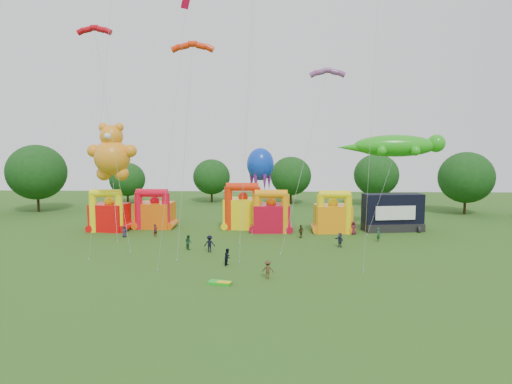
{
  "coord_description": "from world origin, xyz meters",
  "views": [
    {
      "loc": [
        4.57,
        -36.23,
        12.27
      ],
      "look_at": [
        2.47,
        18.0,
        6.47
      ],
      "focal_mm": 32.0,
      "sensor_mm": 36.0,
      "label": 1
    }
  ],
  "objects_px": {
    "bouncy_castle_0": "(109,215)",
    "teddy_bear_kite": "(113,171)",
    "stage_trailer": "(393,213)",
    "spectator_4": "(301,231)",
    "octopus_kite": "(259,181)",
    "spectator_0": "(124,231)",
    "gecko_kite": "(387,173)",
    "bouncy_castle_2": "(243,211)"
  },
  "relations": [
    {
      "from": "bouncy_castle_0",
      "to": "spectator_4",
      "type": "relative_size",
      "value": 3.44
    },
    {
      "from": "spectator_4",
      "to": "gecko_kite",
      "type": "bearing_deg",
      "value": 152.04
    },
    {
      "from": "bouncy_castle_2",
      "to": "stage_trailer",
      "type": "distance_m",
      "value": 21.22
    },
    {
      "from": "spectator_0",
      "to": "bouncy_castle_2",
      "type": "bearing_deg",
      "value": 18.86
    },
    {
      "from": "stage_trailer",
      "to": "spectator_4",
      "type": "bearing_deg",
      "value": -157.12
    },
    {
      "from": "octopus_kite",
      "to": "stage_trailer",
      "type": "bearing_deg",
      "value": -6.6
    },
    {
      "from": "gecko_kite",
      "to": "bouncy_castle_0",
      "type": "bearing_deg",
      "value": -178.69
    },
    {
      "from": "spectator_0",
      "to": "spectator_4",
      "type": "xyz_separation_m",
      "value": [
        23.17,
        0.4,
        0.1
      ]
    },
    {
      "from": "bouncy_castle_2",
      "to": "octopus_kite",
      "type": "height_order",
      "value": "octopus_kite"
    },
    {
      "from": "octopus_kite",
      "to": "spectator_4",
      "type": "xyz_separation_m",
      "value": [
        5.74,
        -7.76,
        -5.86
      ]
    },
    {
      "from": "bouncy_castle_0",
      "to": "gecko_kite",
      "type": "height_order",
      "value": "gecko_kite"
    },
    {
      "from": "stage_trailer",
      "to": "gecko_kite",
      "type": "bearing_deg",
      "value": -145.44
    },
    {
      "from": "bouncy_castle_2",
      "to": "teddy_bear_kite",
      "type": "relative_size",
      "value": 0.45
    },
    {
      "from": "bouncy_castle_0",
      "to": "teddy_bear_kite",
      "type": "relative_size",
      "value": 0.4
    },
    {
      "from": "bouncy_castle_0",
      "to": "stage_trailer",
      "type": "relative_size",
      "value": 0.7
    },
    {
      "from": "teddy_bear_kite",
      "to": "stage_trailer",
      "type": "bearing_deg",
      "value": 7.74
    },
    {
      "from": "bouncy_castle_2",
      "to": "spectator_0",
      "type": "relative_size",
      "value": 4.4
    },
    {
      "from": "stage_trailer",
      "to": "spectator_0",
      "type": "xyz_separation_m",
      "value": [
        -36.36,
        -5.97,
        -1.77
      ]
    },
    {
      "from": "spectator_4",
      "to": "octopus_kite",
      "type": "bearing_deg",
      "value": -103.19
    },
    {
      "from": "stage_trailer",
      "to": "spectator_4",
      "type": "height_order",
      "value": "stage_trailer"
    },
    {
      "from": "stage_trailer",
      "to": "octopus_kite",
      "type": "xyz_separation_m",
      "value": [
        -18.93,
        2.19,
        4.19
      ]
    },
    {
      "from": "stage_trailer",
      "to": "gecko_kite",
      "type": "height_order",
      "value": "gecko_kite"
    },
    {
      "from": "teddy_bear_kite",
      "to": "spectator_4",
      "type": "relative_size",
      "value": 8.66
    },
    {
      "from": "spectator_4",
      "to": "spectator_0",
      "type": "bearing_deg",
      "value": -48.68
    },
    {
      "from": "teddy_bear_kite",
      "to": "gecko_kite",
      "type": "bearing_deg",
      "value": 6.83
    },
    {
      "from": "gecko_kite",
      "to": "spectator_0",
      "type": "bearing_deg",
      "value": -171.57
    },
    {
      "from": "teddy_bear_kite",
      "to": "spectator_0",
      "type": "bearing_deg",
      "value": -28.29
    },
    {
      "from": "octopus_kite",
      "to": "spectator_4",
      "type": "distance_m",
      "value": 11.29
    },
    {
      "from": "bouncy_castle_0",
      "to": "octopus_kite",
      "type": "relative_size",
      "value": 0.51
    },
    {
      "from": "teddy_bear_kite",
      "to": "spectator_0",
      "type": "relative_size",
      "value": 9.83
    },
    {
      "from": "stage_trailer",
      "to": "octopus_kite",
      "type": "distance_m",
      "value": 19.51
    },
    {
      "from": "teddy_bear_kite",
      "to": "octopus_kite",
      "type": "bearing_deg",
      "value": 21.17
    },
    {
      "from": "bouncy_castle_2",
      "to": "gecko_kite",
      "type": "height_order",
      "value": "gecko_kite"
    },
    {
      "from": "bouncy_castle_0",
      "to": "octopus_kite",
      "type": "xyz_separation_m",
      "value": [
        20.98,
        3.82,
        4.44
      ]
    },
    {
      "from": "bouncy_castle_0",
      "to": "teddy_bear_kite",
      "type": "xyz_separation_m",
      "value": [
        2.02,
        -3.52,
        6.31
      ]
    },
    {
      "from": "teddy_bear_kite",
      "to": "octopus_kite",
      "type": "xyz_separation_m",
      "value": [
        18.96,
        7.34,
        -1.86
      ]
    },
    {
      "from": "stage_trailer",
      "to": "spectator_4",
      "type": "distance_m",
      "value": 14.42
    },
    {
      "from": "gecko_kite",
      "to": "spectator_0",
      "type": "xyz_separation_m",
      "value": [
        -35.28,
        -5.23,
        -7.5
      ]
    },
    {
      "from": "bouncy_castle_2",
      "to": "gecko_kite",
      "type": "distance_m",
      "value": 20.99
    },
    {
      "from": "teddy_bear_kite",
      "to": "bouncy_castle_0",
      "type": "bearing_deg",
      "value": 119.91
    },
    {
      "from": "gecko_kite",
      "to": "octopus_kite",
      "type": "xyz_separation_m",
      "value": [
        -17.86,
        2.93,
        -1.54
      ]
    },
    {
      "from": "bouncy_castle_0",
      "to": "bouncy_castle_2",
      "type": "distance_m",
      "value": 18.89
    }
  ]
}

